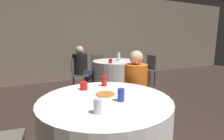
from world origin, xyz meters
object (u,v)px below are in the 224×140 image
(chair_near_northeast, at_px, (137,91))
(table_near, at_px, (105,133))
(chair_far_north, at_px, (99,65))
(bottle_far, at_px, (119,57))
(soda_can_blue, at_px, (121,95))
(soda_can_silver, at_px, (98,106))
(chair_far_west, at_px, (77,71))
(person_black_shirt, at_px, (83,68))
(person_orange_shirt, at_px, (134,90))
(chair_far_east, at_px, (149,67))
(table_far, at_px, (117,75))
(pizza_plate_near, at_px, (105,95))
(soda_can_red, at_px, (104,81))

(chair_near_northeast, bearing_deg, table_near, 90.00)
(chair_far_north, bearing_deg, bottle_far, 91.72)
(soda_can_blue, bearing_deg, soda_can_silver, -152.19)
(chair_far_west, height_order, soda_can_blue, soda_can_blue)
(table_near, height_order, chair_near_northeast, chair_near_northeast)
(chair_near_northeast, xyz_separation_m, person_black_shirt, (-0.25, 2.00, 0.07))
(chair_near_northeast, height_order, person_orange_shirt, person_orange_shirt)
(chair_far_east, height_order, soda_can_blue, soda_can_blue)
(table_far, distance_m, chair_far_west, 1.05)
(table_near, bearing_deg, chair_far_east, 44.63)
(table_far, bearing_deg, table_near, -120.31)
(chair_near_northeast, bearing_deg, chair_far_east, -80.35)
(table_near, distance_m, person_orange_shirt, 0.93)
(table_near, height_order, chair_far_east, chair_far_east)
(pizza_plate_near, bearing_deg, chair_near_northeast, 35.42)
(table_near, xyz_separation_m, soda_can_blue, (0.10, -0.14, 0.44))
(person_orange_shirt, xyz_separation_m, bottle_far, (0.77, 1.89, 0.27))
(table_near, relative_size, chair_far_north, 1.52)
(chair_near_northeast, xyz_separation_m, chair_far_north, (0.52, 2.86, 0.00))
(chair_near_northeast, relative_size, person_black_shirt, 0.75)
(person_black_shirt, relative_size, bottle_far, 5.25)
(table_far, height_order, chair_near_northeast, chair_near_northeast)
(chair_near_northeast, relative_size, chair_far_west, 1.00)
(table_far, height_order, bottle_far, bottle_far)
(table_near, bearing_deg, pizza_plate_near, 65.44)
(bottle_far, bearing_deg, person_orange_shirt, -112.16)
(person_orange_shirt, bearing_deg, soda_can_red, 66.51)
(table_far, relative_size, soda_can_red, 10.28)
(person_black_shirt, distance_m, pizza_plate_near, 2.63)
(table_far, relative_size, soda_can_blue, 10.28)
(soda_can_red, bearing_deg, pizza_plate_near, -112.16)
(chair_far_east, xyz_separation_m, chair_far_north, (-1.12, 1.06, 0.00))
(chair_far_east, bearing_deg, chair_far_north, 48.13)
(table_near, bearing_deg, person_orange_shirt, 37.90)
(chair_far_east, xyz_separation_m, soda_can_blue, (-2.38, -2.59, 0.29))
(chair_far_north, relative_size, soda_can_blue, 7.03)
(table_near, relative_size, person_black_shirt, 1.13)
(table_near, xyz_separation_m, chair_far_north, (1.36, 3.51, 0.15))
(table_near, xyz_separation_m, chair_far_west, (0.43, 2.68, 0.15))
(chair_far_east, distance_m, chair_far_west, 2.06)
(bottle_far, bearing_deg, person_black_shirt, 167.08)
(soda_can_red, height_order, bottle_far, bottle_far)
(table_near, relative_size, pizza_plate_near, 5.17)
(table_near, distance_m, soda_can_silver, 0.56)
(table_far, relative_size, chair_far_west, 1.46)
(person_orange_shirt, distance_m, soda_can_red, 0.60)
(table_far, distance_m, soda_can_silver, 3.25)
(pizza_plate_near, relative_size, soda_can_silver, 2.06)
(person_orange_shirt, xyz_separation_m, pizza_plate_near, (-0.67, -0.47, 0.17))
(table_far, relative_size, pizza_plate_near, 4.98)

